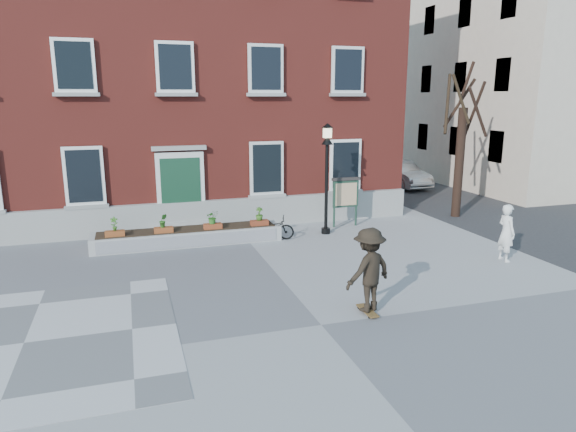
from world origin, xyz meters
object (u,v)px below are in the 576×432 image
object	(u,v)px
skateboarder	(369,270)
notice_board	(346,194)
parked_car	(400,174)
bystander	(506,233)
lamp_post	(327,163)
bicycle	(271,228)

from	to	relation	value
skateboarder	notice_board	bearing A→B (deg)	70.02
notice_board	skateboarder	bearing A→B (deg)	-109.98
notice_board	parked_car	bearing A→B (deg)	48.53
bystander	skateboarder	xyz separation A→B (m)	(-5.64, -2.27, 0.17)
parked_car	lamp_post	world-z (taller)	lamp_post
parked_car	lamp_post	size ratio (longest dim) A/B	1.08
lamp_post	skateboarder	world-z (taller)	lamp_post
notice_board	skateboarder	xyz separation A→B (m)	(-2.75, -7.56, -0.23)
bystander	notice_board	size ratio (longest dim) A/B	0.93
bicycle	parked_car	size ratio (longest dim) A/B	0.37
parked_car	bystander	distance (m)	13.02
lamp_post	skateboarder	bearing A→B (deg)	-103.76
bystander	skateboarder	bearing A→B (deg)	112.97
bicycle	parked_car	xyz separation A→B (m)	(9.57, 8.16, 0.29)
bicycle	bystander	size ratio (longest dim) A/B	0.91
bicycle	lamp_post	bearing A→B (deg)	-66.06
lamp_post	notice_board	world-z (taller)	lamp_post
bicycle	lamp_post	xyz separation A→B (m)	(2.09, 0.16, 2.13)
bystander	notice_board	distance (m)	6.04
notice_board	lamp_post	bearing A→B (deg)	-145.13
skateboarder	bystander	bearing A→B (deg)	21.92
skateboarder	parked_car	bearing A→B (deg)	58.28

